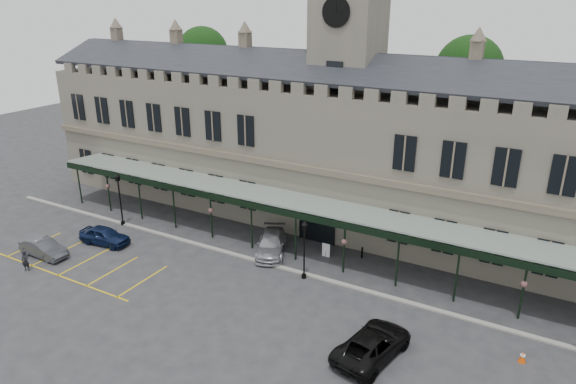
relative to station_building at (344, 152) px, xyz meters
The scene contains 19 objects.
ground 17.17m from the station_building, 90.00° to the right, with size 140.00×140.00×0.00m, color #2C2C2F.
station_building is the anchor object (origin of this frame).
clock_tower 6.64m from the station_building, 90.00° to the left, with size 5.60×5.60×24.80m.
canopy 9.37m from the station_building, 90.00° to the right, with size 50.00×4.10×4.30m.
kerb 12.22m from the station_building, 90.00° to the right, with size 60.00×0.40×0.12m, color gray.
parking_markings 23.26m from the station_building, 128.81° to the right, with size 16.00×6.00×0.01m, color gold, non-canonical shape.
tree_behind_left 24.64m from the station_building, 157.55° to the left, with size 6.00×6.00×16.00m.
tree_behind_mid 13.67m from the station_building, 48.65° to the left, with size 6.00×6.00×16.00m.
lamp_post_left 19.93m from the station_building, 147.68° to the right, with size 0.46×0.46×4.89m.
lamp_post_mid 11.65m from the station_building, 80.33° to the right, with size 0.43×0.43×4.50m.
traffic_cone 22.06m from the station_building, 38.02° to the right, with size 0.41×0.41×0.65m.
sign_board 9.43m from the station_building, 75.54° to the right, with size 0.65×0.06×1.12m.
bollard_left 9.65m from the station_building, 116.30° to the right, with size 0.17×0.17×0.98m, color black.
bollard_right 9.50m from the station_building, 53.48° to the right, with size 0.16×0.16×0.89m, color black.
car_left_a 21.26m from the station_building, 137.11° to the right, with size 1.74×4.32×1.47m, color #0D1939.
car_left_b 25.61m from the station_building, 134.54° to the right, with size 1.48×4.24×1.40m, color #3C3F45.
car_taxi 10.57m from the station_building, 104.52° to the right, with size 2.12×5.22×1.51m, color #95979C.
car_van 19.85m from the station_building, 61.04° to the right, with size 2.56×5.55×1.54m, color black.
person_a 26.57m from the station_building, 129.79° to the right, with size 0.59×0.38×1.61m, color black.
Camera 1 is at (16.70, -23.90, 18.98)m, focal length 32.00 mm.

